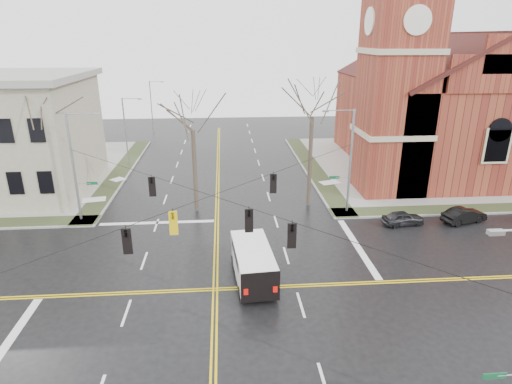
{
  "coord_description": "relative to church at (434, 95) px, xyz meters",
  "views": [
    {
      "loc": [
        0.77,
        -22.9,
        14.7
      ],
      "look_at": [
        2.99,
        6.0,
        4.16
      ],
      "focal_mm": 30.0,
      "sensor_mm": 36.0,
      "label": 1
    }
  ],
  "objects": [
    {
      "name": "ground",
      "position": [
        -24.76,
        -24.78,
        -8.43
      ],
      "size": [
        120.0,
        120.0,
        0.0
      ],
      "primitive_type": "plane",
      "color": "black",
      "rests_on": "ground"
    },
    {
      "name": "sidewalks",
      "position": [
        -24.76,
        -24.78,
        -8.36
      ],
      "size": [
        80.0,
        80.0,
        0.17
      ],
      "color": "gray",
      "rests_on": "ground"
    },
    {
      "name": "road_markings",
      "position": [
        -24.76,
        -24.78,
        -8.43
      ],
      "size": [
        100.0,
        100.0,
        0.01
      ],
      "color": "gold",
      "rests_on": "ground"
    },
    {
      "name": "church",
      "position": [
        0.0,
        0.0,
        0.0
      ],
      "size": [
        24.28,
        27.48,
        27.5
      ],
      "color": "maroon",
      "rests_on": "ground"
    },
    {
      "name": "signal_pole_ne",
      "position": [
        -13.44,
        -13.28,
        -3.48
      ],
      "size": [
        2.75,
        0.22,
        9.0
      ],
      "color": "gray",
      "rests_on": "ground"
    },
    {
      "name": "signal_pole_nw",
      "position": [
        -36.09,
        -13.28,
        -3.48
      ],
      "size": [
        2.75,
        0.22,
        9.0
      ],
      "color": "gray",
      "rests_on": "ground"
    },
    {
      "name": "span_wires",
      "position": [
        -24.76,
        -24.78,
        -2.23
      ],
      "size": [
        23.02,
        23.02,
        0.03
      ],
      "color": "black",
      "rests_on": "ground"
    },
    {
      "name": "traffic_signals",
      "position": [
        -24.76,
        -25.45,
        -2.98
      ],
      "size": [
        8.21,
        8.26,
        1.3
      ],
      "color": "black",
      "rests_on": "ground"
    },
    {
      "name": "streetlight_north_a",
      "position": [
        -35.42,
        3.22,
        -3.97
      ],
      "size": [
        2.3,
        0.2,
        8.0
      ],
      "color": "gray",
      "rests_on": "ground"
    },
    {
      "name": "streetlight_north_b",
      "position": [
        -35.42,
        23.22,
        -3.97
      ],
      "size": [
        2.3,
        0.2,
        8.0
      ],
      "color": "gray",
      "rests_on": "ground"
    },
    {
      "name": "cargo_van",
      "position": [
        -22.38,
        -23.63,
        -7.12
      ],
      "size": [
        2.74,
        6.03,
        2.23
      ],
      "rotation": [
        0.0,
        0.0,
        0.08
      ],
      "color": "white",
      "rests_on": "ground"
    },
    {
      "name": "parked_car_a",
      "position": [
        -9.36,
        -16.23,
        -7.85
      ],
      "size": [
        3.59,
        1.79,
        1.17
      ],
      "primitive_type": "imported",
      "rotation": [
        0.0,
        0.0,
        1.69
      ],
      "color": "black",
      "rests_on": "ground"
    },
    {
      "name": "parked_car_b",
      "position": [
        -4.07,
        -16.16,
        -7.8
      ],
      "size": [
        4.09,
        2.39,
        1.27
      ],
      "primitive_type": "imported",
      "rotation": [
        0.0,
        0.0,
        1.86
      ],
      "color": "black",
      "rests_on": "ground"
    },
    {
      "name": "tree_nw_far",
      "position": [
        -38.41,
        -10.94,
        0.03
      ],
      "size": [
        4.0,
        4.0,
        11.7
      ],
      "color": "#3E3227",
      "rests_on": "ground"
    },
    {
      "name": "tree_nw_near",
      "position": [
        -26.58,
        -11.85,
        -0.65
      ],
      "size": [
        4.0,
        4.0,
        10.74
      ],
      "color": "#3E3227",
      "rests_on": "ground"
    },
    {
      "name": "tree_ne",
      "position": [
        -16.34,
        -11.26,
        0.3
      ],
      "size": [
        4.0,
        4.0,
        12.07
      ],
      "color": "#3E3227",
      "rests_on": "ground"
    }
  ]
}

